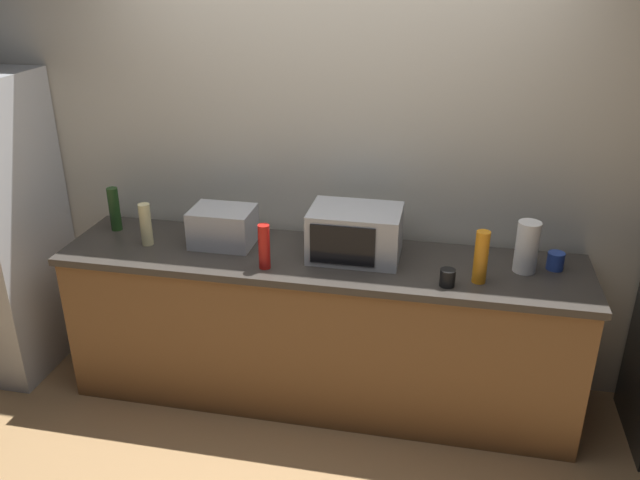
{
  "coord_description": "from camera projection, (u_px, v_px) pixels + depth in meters",
  "views": [
    {
      "loc": [
        0.63,
        -2.68,
        2.4
      ],
      "look_at": [
        0.0,
        0.4,
        1.0
      ],
      "focal_mm": 36.43,
      "sensor_mm": 36.0,
      "label": 1
    }
  ],
  "objects": [
    {
      "name": "back_wall",
      "position": [
        335.0,
        155.0,
        3.67
      ],
      "size": [
        6.4,
        0.1,
        2.7
      ],
      "primitive_type": "cube",
      "color": "beige",
      "rests_on": "ground_plane"
    },
    {
      "name": "bottle_hot_sauce",
      "position": [
        264.0,
        247.0,
        3.32
      ],
      "size": [
        0.06,
        0.06,
        0.24
      ],
      "primitive_type": "cylinder",
      "color": "red",
      "rests_on": "counter_run"
    },
    {
      "name": "paper_towel_roll",
      "position": [
        527.0,
        247.0,
        3.28
      ],
      "size": [
        0.12,
        0.12,
        0.27
      ],
      "primitive_type": "cylinder",
      "color": "white",
      "rests_on": "counter_run"
    },
    {
      "name": "mug_blue",
      "position": [
        555.0,
        261.0,
        3.34
      ],
      "size": [
        0.09,
        0.09,
        0.09
      ],
      "primitive_type": "cylinder",
      "color": "#2D4CB2",
      "rests_on": "counter_run"
    },
    {
      "name": "counter_run",
      "position": [
        320.0,
        328.0,
        3.67
      ],
      "size": [
        2.84,
        0.64,
        0.9
      ],
      "color": "brown",
      "rests_on": "ground_plane"
    },
    {
      "name": "bottle_dish_soap",
      "position": [
        481.0,
        257.0,
        3.17
      ],
      "size": [
        0.07,
        0.07,
        0.27
      ],
      "primitive_type": "cylinder",
      "color": "orange",
      "rests_on": "counter_run"
    },
    {
      "name": "ground_plane",
      "position": [
        305.0,
        439.0,
        3.5
      ],
      "size": [
        8.0,
        8.0,
        0.0
      ],
      "primitive_type": "plane",
      "color": "#A87F51"
    },
    {
      "name": "bottle_wine",
      "position": [
        114.0,
        209.0,
        3.78
      ],
      "size": [
        0.06,
        0.06,
        0.26
      ],
      "primitive_type": "cylinder",
      "color": "#1E3F19",
      "rests_on": "counter_run"
    },
    {
      "name": "mug_black",
      "position": [
        447.0,
        278.0,
        3.17
      ],
      "size": [
        0.08,
        0.08,
        0.09
      ],
      "primitive_type": "cylinder",
      "color": "black",
      "rests_on": "counter_run"
    },
    {
      "name": "toaster_oven",
      "position": [
        223.0,
        227.0,
        3.6
      ],
      "size": [
        0.34,
        0.26,
        0.21
      ],
      "primitive_type": "cube",
      "color": "#B7BABF",
      "rests_on": "counter_run"
    },
    {
      "name": "microwave",
      "position": [
        355.0,
        233.0,
        3.44
      ],
      "size": [
        0.48,
        0.35,
        0.27
      ],
      "color": "#B7BABF",
      "rests_on": "counter_run"
    },
    {
      "name": "bottle_hand_soap",
      "position": [
        146.0,
        224.0,
        3.59
      ],
      "size": [
        0.06,
        0.06,
        0.24
      ],
      "primitive_type": "cylinder",
      "color": "beige",
      "rests_on": "counter_run"
    }
  ]
}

